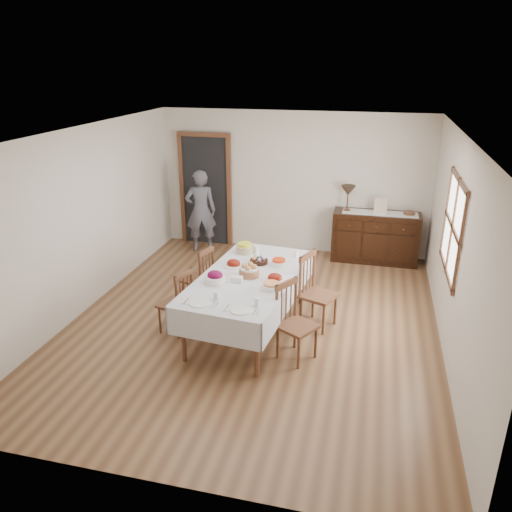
% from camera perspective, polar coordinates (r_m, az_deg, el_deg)
% --- Properties ---
extents(ground, '(6.00, 6.00, 0.00)m').
position_cam_1_polar(ground, '(7.09, -0.19, -7.44)').
color(ground, brown).
extents(room_shell, '(5.02, 6.02, 2.65)m').
position_cam_1_polar(room_shell, '(6.89, -0.55, 6.42)').
color(room_shell, white).
rests_on(room_shell, ground).
extents(dining_table, '(1.42, 2.44, 0.80)m').
position_cam_1_polar(dining_table, '(6.58, -0.86, -2.99)').
color(dining_table, silver).
rests_on(dining_table, ground).
extents(chair_left_near, '(0.47, 0.47, 0.90)m').
position_cam_1_polar(chair_left_near, '(6.70, -8.96, -5.15)').
color(chair_left_near, brown).
rests_on(chair_left_near, ground).
extents(chair_left_far, '(0.47, 0.47, 0.92)m').
position_cam_1_polar(chair_left_far, '(7.38, -6.43, -2.36)').
color(chair_left_far, brown).
rests_on(chair_left_far, ground).
extents(chair_right_near, '(0.56, 0.56, 0.98)m').
position_cam_1_polar(chair_right_near, '(6.10, 4.37, -7.38)').
color(chair_right_near, brown).
rests_on(chair_right_near, ground).
extents(chair_right_far, '(0.56, 0.56, 1.04)m').
position_cam_1_polar(chair_right_far, '(6.82, 6.81, -3.93)').
color(chair_right_far, brown).
rests_on(chair_right_far, ground).
extents(sideboard, '(1.52, 0.55, 0.91)m').
position_cam_1_polar(sideboard, '(9.24, 13.46, 2.12)').
color(sideboard, black).
rests_on(sideboard, ground).
extents(person, '(0.61, 0.50, 1.67)m').
position_cam_1_polar(person, '(9.44, -6.34, 5.43)').
color(person, '#4F4F59').
rests_on(person, ground).
extents(bread_basket, '(0.26, 0.26, 0.17)m').
position_cam_1_polar(bread_basket, '(6.50, -0.79, -1.73)').
color(bread_basket, '#945C3C').
rests_on(bread_basket, dining_table).
extents(egg_basket, '(0.25, 0.25, 0.11)m').
position_cam_1_polar(egg_basket, '(6.92, 0.33, -0.55)').
color(egg_basket, black).
rests_on(egg_basket, dining_table).
extents(ham_platter_a, '(0.28, 0.28, 0.11)m').
position_cam_1_polar(ham_platter_a, '(6.83, -2.58, -0.90)').
color(ham_platter_a, white).
rests_on(ham_platter_a, dining_table).
extents(ham_platter_b, '(0.29, 0.29, 0.11)m').
position_cam_1_polar(ham_platter_b, '(6.40, 2.18, -2.54)').
color(ham_platter_b, white).
rests_on(ham_platter_b, dining_table).
extents(beet_bowl, '(0.26, 0.26, 0.16)m').
position_cam_1_polar(beet_bowl, '(6.34, -4.69, -2.48)').
color(beet_bowl, white).
rests_on(beet_bowl, dining_table).
extents(carrot_bowl, '(0.21, 0.21, 0.09)m').
position_cam_1_polar(carrot_bowl, '(6.85, 2.63, -0.74)').
color(carrot_bowl, white).
rests_on(carrot_bowl, dining_table).
extents(pineapple_bowl, '(0.26, 0.26, 0.14)m').
position_cam_1_polar(pineapple_bowl, '(7.29, -1.28, 0.89)').
color(pineapple_bowl, tan).
rests_on(pineapple_bowl, dining_table).
extents(casserole_dish, '(0.25, 0.25, 0.08)m').
position_cam_1_polar(casserole_dish, '(6.16, 1.76, -3.43)').
color(casserole_dish, white).
rests_on(casserole_dish, dining_table).
extents(butter_dish, '(0.15, 0.10, 0.07)m').
position_cam_1_polar(butter_dish, '(6.35, -2.19, -2.66)').
color(butter_dish, white).
rests_on(butter_dish, dining_table).
extents(setting_left, '(0.43, 0.31, 0.10)m').
position_cam_1_polar(setting_left, '(5.87, -5.85, -5.05)').
color(setting_left, white).
rests_on(setting_left, dining_table).
extents(setting_right, '(0.43, 0.31, 0.10)m').
position_cam_1_polar(setting_right, '(5.69, -1.15, -5.86)').
color(setting_right, white).
rests_on(setting_right, dining_table).
extents(glass_far_a, '(0.07, 0.07, 0.11)m').
position_cam_1_polar(glass_far_a, '(7.27, 0.04, 0.75)').
color(glass_far_a, white).
rests_on(glass_far_a, dining_table).
extents(glass_far_b, '(0.07, 0.07, 0.10)m').
position_cam_1_polar(glass_far_b, '(7.14, 4.59, 0.23)').
color(glass_far_b, white).
rests_on(glass_far_b, dining_table).
extents(runner, '(1.30, 0.35, 0.01)m').
position_cam_1_polar(runner, '(9.08, 13.98, 4.79)').
color(runner, silver).
rests_on(runner, sideboard).
extents(table_lamp, '(0.26, 0.26, 0.46)m').
position_cam_1_polar(table_lamp, '(9.02, 10.49, 7.28)').
color(table_lamp, brown).
rests_on(table_lamp, sideboard).
extents(picture_frame, '(0.22, 0.08, 0.28)m').
position_cam_1_polar(picture_frame, '(8.99, 14.05, 5.51)').
color(picture_frame, beige).
rests_on(picture_frame, sideboard).
extents(deco_bowl, '(0.20, 0.20, 0.06)m').
position_cam_1_polar(deco_bowl, '(9.13, 17.11, 4.71)').
color(deco_bowl, brown).
rests_on(deco_bowl, sideboard).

